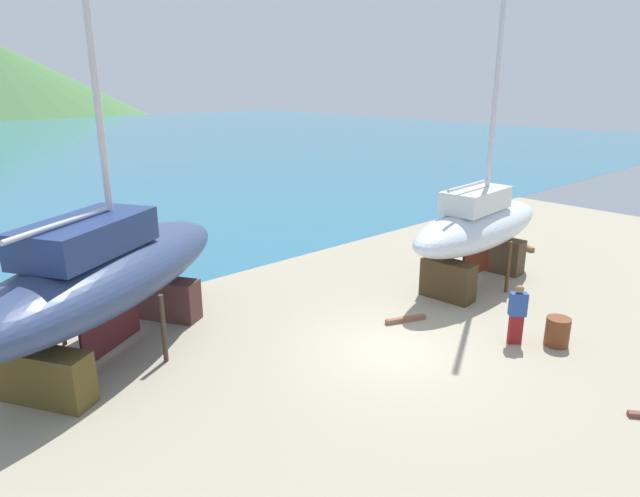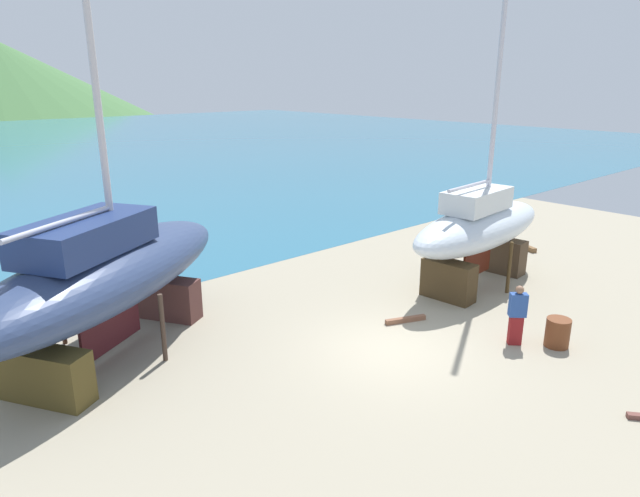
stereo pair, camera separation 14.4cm
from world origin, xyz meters
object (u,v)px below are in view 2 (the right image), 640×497
at_px(sailboat_far_slipway, 104,274).
at_px(barrel_ochre, 558,333).
at_px(worker, 517,314).
at_px(sailboat_large_starboard, 479,228).

relative_size(sailboat_far_slipway, barrel_ochre, 19.15).
bearing_deg(barrel_ochre, worker, 131.75).
distance_m(sailboat_large_starboard, worker, 4.66).
distance_m(worker, barrel_ochre, 1.18).
height_order(worker, barrel_ochre, worker).
height_order(sailboat_large_starboard, worker, sailboat_large_starboard).
relative_size(sailboat_large_starboard, worker, 7.76).
bearing_deg(barrel_ochre, sailboat_far_slipway, 140.13).
relative_size(worker, barrel_ochre, 2.14).
xyz_separation_m(sailboat_far_slipway, worker, (8.24, -6.68, -1.29)).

